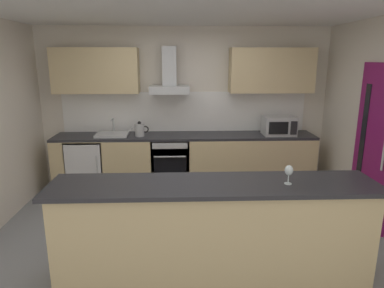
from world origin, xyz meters
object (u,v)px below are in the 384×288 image
sink (113,134)px  wine_glass (289,171)px  oven (171,162)px  microwave (279,126)px  range_hood (170,79)px  refrigerator (88,165)px  kettle (140,130)px

sink → wine_glass: size_ratio=2.81×
oven → microwave: bearing=-0.9°
sink → range_hood: range_hood is taller
sink → wine_glass: (2.06, -2.43, 0.17)m
refrigerator → wine_glass: wine_glass is taller
microwave → range_hood: range_hood is taller
microwave → kettle: size_ratio=1.73×
microwave → kettle: bearing=-179.9°
oven → refrigerator: oven is taller
kettle → range_hood: (0.48, 0.16, 0.78)m
kettle → range_hood: range_hood is taller
kettle → wine_glass: bearing=-55.8°
refrigerator → sink: sink is taller
wine_glass → sink: bearing=130.3°
refrigerator → range_hood: bearing=5.6°
microwave → kettle: (-2.22, -0.01, -0.04)m
wine_glass → refrigerator: bearing=135.7°
refrigerator → microwave: microwave is taller
sink → kettle: (0.44, -0.04, 0.08)m
oven → sink: bearing=179.3°
kettle → range_hood: 0.93m
oven → microwave: microwave is taller
range_hood → kettle: bearing=-161.2°
sink → kettle: bearing=-5.8°
refrigerator → sink: (0.42, 0.01, 0.50)m
refrigerator → range_hood: size_ratio=1.18×
sink → wine_glass: bearing=-49.7°
oven → kettle: size_ratio=2.77×
microwave → sink: bearing=179.2°
range_hood → wine_glass: range_hood is taller
refrigerator → kettle: (0.86, -0.03, 0.58)m
oven → kettle: kettle is taller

